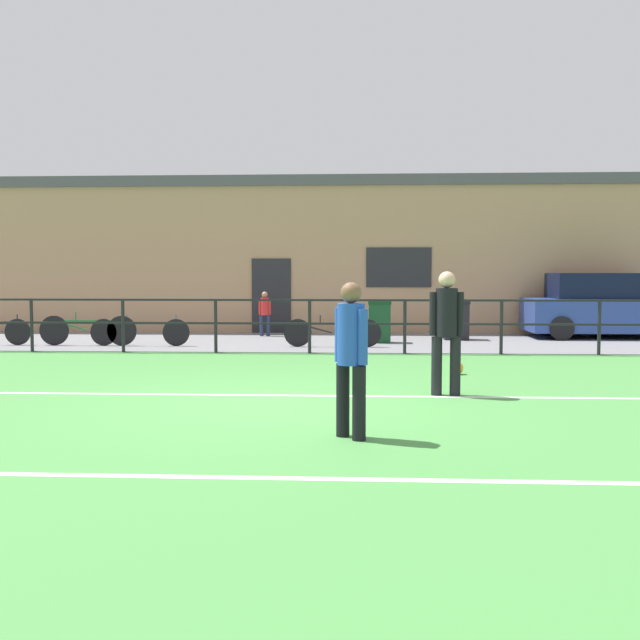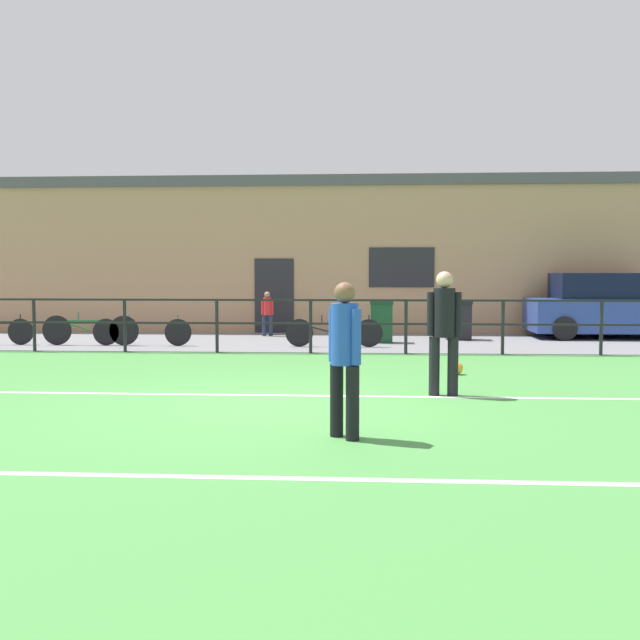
{
  "view_description": "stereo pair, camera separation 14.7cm",
  "coord_description": "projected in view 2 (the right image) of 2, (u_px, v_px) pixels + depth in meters",
  "views": [
    {
      "loc": [
        1.02,
        -9.13,
        1.7
      ],
      "look_at": [
        0.32,
        4.06,
        0.84
      ],
      "focal_mm": 40.53,
      "sensor_mm": 36.0,
      "label": 1
    },
    {
      "loc": [
        1.17,
        -9.12,
        1.7
      ],
      "look_at": [
        0.32,
        4.06,
        0.84
      ],
      "focal_mm": 40.53,
      "sensor_mm": 36.0,
      "label": 2
    }
  ],
  "objects": [
    {
      "name": "bicycle_parked_4",
      "position": [
        142.0,
        331.0,
        16.68
      ],
      "size": [
        2.32,
        0.04,
        0.72
      ],
      "color": "black",
      "rests_on": "pavement_strip"
    },
    {
      "name": "field_line_touchline",
      "position": [
        282.0,
        395.0,
        10.02
      ],
      "size": [
        36.0,
        0.11,
        0.0
      ],
      "primitive_type": "cube",
      "color": "white",
      "rests_on": "ground"
    },
    {
      "name": "perimeter_fence",
      "position": [
        311.0,
        318.0,
        15.2
      ],
      "size": [
        36.07,
        0.07,
        1.15
      ],
      "color": "black",
      "rests_on": "ground"
    },
    {
      "name": "soccer_ball_match",
      "position": [
        456.0,
        368.0,
        12.06
      ],
      "size": [
        0.22,
        0.22,
        0.22
      ],
      "primitive_type": "sphere",
      "color": "orange",
      "rests_on": "ground"
    },
    {
      "name": "field_line_hash",
      "position": [
        225.0,
        477.0,
        6.0
      ],
      "size": [
        36.0,
        0.11,
        0.0
      ],
      "primitive_type": "cube",
      "color": "white",
      "rests_on": "ground"
    },
    {
      "name": "pavement_strip",
      "position": [
        318.0,
        342.0,
        17.74
      ],
      "size": [
        48.0,
        5.0,
        0.02
      ],
      "primitive_type": "cube",
      "color": "slate",
      "rests_on": "ground"
    },
    {
      "name": "trash_bin_0",
      "position": [
        458.0,
        320.0,
        18.16
      ],
      "size": [
        0.64,
        0.54,
        0.98
      ],
      "color": "black",
      "rests_on": "pavement_strip"
    },
    {
      "name": "bicycle_parked_1",
      "position": [
        90.0,
        330.0,
        16.75
      ],
      "size": [
        2.29,
        0.04,
        0.78
      ],
      "color": "black",
      "rests_on": "pavement_strip"
    },
    {
      "name": "player_goalkeeper",
      "position": [
        444.0,
        325.0,
        9.96
      ],
      "size": [
        0.47,
        0.3,
        1.72
      ],
      "rotation": [
        0.0,
        0.0,
        6.27
      ],
      "color": "black",
      "rests_on": "ground"
    },
    {
      "name": "clubhouse_facade",
      "position": [
        327.0,
        255.0,
        21.28
      ],
      "size": [
        28.0,
        2.56,
        4.42
      ],
      "color": "tan",
      "rests_on": "ground"
    },
    {
      "name": "player_striker",
      "position": [
        345.0,
        350.0,
        7.36
      ],
      "size": [
        0.34,
        0.34,
        1.61
      ],
      "rotation": [
        0.0,
        0.0,
        2.35
      ],
      "color": "black",
      "rests_on": "ground"
    },
    {
      "name": "trash_bin_1",
      "position": [
        381.0,
        322.0,
        17.39
      ],
      "size": [
        0.55,
        0.47,
        1.0
      ],
      "color": "#194C28",
      "rests_on": "pavement_strip"
    },
    {
      "name": "ground",
      "position": [
        275.0,
        407.0,
        9.27
      ],
      "size": [
        60.0,
        44.0,
        0.04
      ],
      "primitive_type": "cube",
      "color": "#478C42"
    },
    {
      "name": "bicycle_parked_0",
      "position": [
        334.0,
        332.0,
        16.39
      ],
      "size": [
        2.22,
        0.04,
        0.73
      ],
      "color": "black",
      "rests_on": "pavement_strip"
    },
    {
      "name": "spectator_child",
      "position": [
        267.0,
        311.0,
        19.17
      ],
      "size": [
        0.32,
        0.21,
        1.18
      ],
      "rotation": [
        0.0,
        0.0,
        3.22
      ],
      "color": "#232D4C",
      "rests_on": "pavement_strip"
    },
    {
      "name": "parked_car_red",
      "position": [
        610.0,
        307.0,
        18.64
      ],
      "size": [
        4.17,
        1.87,
        1.68
      ],
      "color": "#28428E",
      "rests_on": "pavement_strip"
    }
  ]
}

